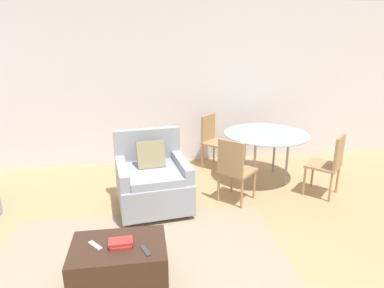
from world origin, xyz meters
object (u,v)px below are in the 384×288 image
Objects in this scene: dining_table at (266,137)px; dining_chair_near_right at (330,161)px; tv_remote_primary at (95,245)px; dining_chair_far_left at (213,137)px; dining_chair_near_left at (234,167)px; book_stack at (121,243)px; tv_remote_secondary at (146,251)px; armchair at (153,180)px; ottoman at (120,264)px.

dining_chair_near_right is (0.68, -0.68, -0.17)m from dining_table.
tv_remote_primary is 3.26m from dining_chair_far_left.
dining_chair_near_left and dining_chair_near_right have the same top height.
book_stack is 0.24m from tv_remote_secondary.
dining_chair_far_left is at bearing 135.00° from dining_chair_near_right.
armchair reaches higher than tv_remote_primary.
armchair is 1.72m from dining_chair_far_left.
dining_chair_far_left is (1.41, 2.84, 0.05)m from book_stack.
ottoman is at bearing -134.68° from dining_table.
dining_chair_near_right is at bearing -45.00° from dining_chair_far_left.
dining_table is 0.98m from dining_chair_near_left.
armchair is 1.55m from book_stack.
dining_chair_far_left reaches higher than book_stack.
tv_remote_secondary is (0.43, -0.14, -0.00)m from tv_remote_primary.
tv_remote_primary is 2.19m from dining_chair_near_left.
dining_chair_near_left is at bearing 46.10° from book_stack.
dining_chair_near_left is 1.37m from dining_chair_near_right.
ottoman is 0.34m from tv_remote_secondary.
dining_chair_near_right is at bearing -1.09° from armchair.
dining_chair_near_left reaches higher than ottoman.
ottoman is 5.10× the size of tv_remote_secondary.
dining_chair_near_right is (3.01, 1.45, 0.07)m from tv_remote_primary.
dining_chair_far_left is (1.44, 2.83, 0.28)m from ottoman.
ottoman is 3.19m from dining_chair_far_left.
dining_chair_far_left is (-1.37, 1.37, 0.00)m from dining_chair_near_right.
book_stack is at bearing -12.16° from ottoman.
dining_chair_near_left reaches higher than dining_table.
ottoman is at bearing -103.23° from armchair.
tv_remote_primary is at bearing -137.46° from dining_table.
dining_chair_near_left is 1.00× the size of dining_chair_near_right.
armchair is 1.15× the size of dining_chair_near_left.
ottoman is 3.06m from dining_table.
dining_chair_far_left reaches higher than tv_remote_primary.
book_stack is (-0.33, -1.52, 0.10)m from armchair.
dining_table reaches higher than tv_remote_primary.
tv_remote_secondary reaches higher than ottoman.
tv_remote_primary is 0.46m from tv_remote_secondary.
book_stack reaches higher than tv_remote_secondary.
tv_remote_secondary is (-0.12, -1.63, 0.07)m from armchair.
armchair reaches higher than tv_remote_secondary.
dining_chair_near_right is at bearing 31.66° from tv_remote_secondary.
dining_chair_far_left is (1.20, 2.96, 0.07)m from tv_remote_secondary.
dining_chair_near_left is at bearing -90.00° from dining_chair_far_left.
dining_chair_near_left is at bearing 180.00° from dining_chair_near_right.
book_stack is at bearing -152.17° from dining_chair_near_right.
tv_remote_primary is 0.17× the size of dining_chair_near_right.
tv_remote_primary is 0.95× the size of tv_remote_secondary.
tv_remote_secondary is 2.96m from dining_table.
book_stack is 0.23m from tv_remote_primary.
dining_chair_near_left is at bearing 52.82° from tv_remote_secondary.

